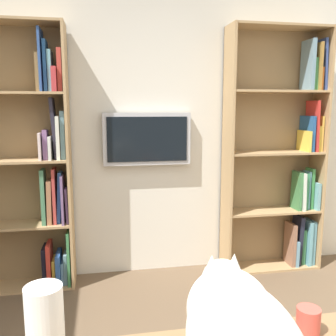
{
  "coord_description": "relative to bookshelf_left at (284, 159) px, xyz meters",
  "views": [
    {
      "loc": [
        0.44,
        1.11,
        1.52
      ],
      "look_at": [
        0.03,
        -1.14,
        1.15
      ],
      "focal_mm": 39.58,
      "sensor_mm": 36.0,
      "label": 1
    }
  ],
  "objects": [
    {
      "name": "wall_back",
      "position": [
        1.24,
        -0.16,
        0.3
      ],
      "size": [
        4.52,
        0.06,
        2.7
      ],
      "primitive_type": "cube",
      "color": "silver",
      "rests_on": "ground"
    },
    {
      "name": "bookshelf_left",
      "position": [
        0.0,
        0.0,
        0.0
      ],
      "size": [
        0.92,
        0.28,
        2.23
      ],
      "color": "tan",
      "rests_on": "ground"
    },
    {
      "name": "bookshelf_right",
      "position": [
        2.25,
        0.0,
        -0.01
      ],
      "size": [
        0.85,
        0.28,
        2.19
      ],
      "color": "tan",
      "rests_on": "ground"
    },
    {
      "name": "wall_mounted_tv",
      "position": [
        1.27,
        -0.08,
        0.2
      ],
      "size": [
        0.78,
        0.07,
        0.46
      ],
      "color": "#B7B7BC"
    },
    {
      "name": "cat",
      "position": [
        1.33,
        2.33,
        -0.12
      ],
      "size": [
        0.28,
        0.64,
        0.34
      ],
      "color": "silver",
      "rests_on": "desk"
    },
    {
      "name": "paper_towel_roll",
      "position": [
        1.85,
        2.14,
        -0.16
      ],
      "size": [
        0.11,
        0.11,
        0.26
      ],
      "primitive_type": "cylinder",
      "color": "white",
      "rests_on": "desk"
    },
    {
      "name": "coffee_mug",
      "position": [
        1.0,
        2.12,
        -0.25
      ],
      "size": [
        0.08,
        0.08,
        0.1
      ],
      "primitive_type": "cylinder",
      "color": "#D84C3F",
      "rests_on": "desk"
    }
  ]
}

